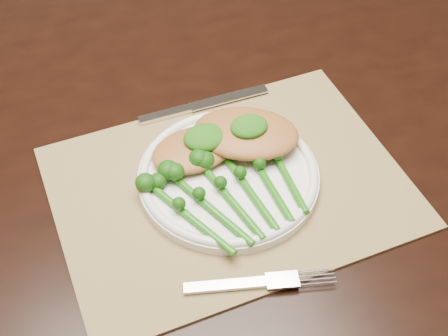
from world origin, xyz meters
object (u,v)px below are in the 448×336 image
object	(u,v)px
placemat	(230,187)
broccolini_bundle	(239,194)
dinner_plate	(228,175)
chicken_fillet_left	(194,149)
dining_table	(189,280)

from	to	relation	value
placemat	broccolini_bundle	distance (m)	0.04
placemat	dinner_plate	size ratio (longest dim) A/B	1.89
chicken_fillet_left	broccolini_bundle	bearing A→B (deg)	-76.90
dining_table	broccolini_bundle	xyz separation A→B (m)	(0.04, -0.14, 0.40)
placemat	broccolini_bundle	world-z (taller)	broccolini_bundle
placemat	broccolini_bundle	xyz separation A→B (m)	(0.00, -0.03, 0.02)
dining_table	dinner_plate	world-z (taller)	dinner_plate
broccolini_bundle	placemat	bearing A→B (deg)	78.05
dining_table	dinner_plate	distance (m)	0.40
dinner_plate	broccolini_bundle	xyz separation A→B (m)	(0.00, -0.04, 0.01)
broccolini_bundle	dinner_plate	bearing A→B (deg)	75.69
dining_table	broccolini_bundle	size ratio (longest dim) A/B	7.40
placemat	chicken_fillet_left	size ratio (longest dim) A/B	3.90
dining_table	placemat	xyz separation A→B (m)	(0.04, -0.11, 0.37)
dining_table	dinner_plate	bearing A→B (deg)	-65.14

